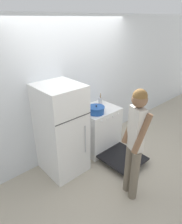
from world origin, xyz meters
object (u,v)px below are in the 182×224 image
at_px(stove_range, 99,130).
at_px(dutch_oven_pot, 96,110).
at_px(refrigerator, 61,130).
at_px(utensil_jar, 100,101).
at_px(person, 135,140).
at_px(tea_kettle, 88,105).

height_order(stove_range, dutch_oven_pot, dutch_oven_pot).
distance_m(refrigerator, dutch_oven_pot, 0.74).
height_order(refrigerator, stove_range, refrigerator).
relative_size(stove_range, dutch_oven_pot, 3.95).
height_order(utensil_jar, person, person).
height_order(stove_range, tea_kettle, tea_kettle).
bearing_deg(refrigerator, tea_kettle, 12.85).
bearing_deg(utensil_jar, tea_kettle, -179.07).
height_order(refrigerator, dutch_oven_pot, refrigerator).
distance_m(dutch_oven_pot, utensil_jar, 0.44).
relative_size(tea_kettle, person, 0.14).
xyz_separation_m(dutch_oven_pot, tea_kettle, (0.01, 0.25, 0.00)).
bearing_deg(stove_range, person, -111.91).
bearing_deg(refrigerator, dutch_oven_pot, -6.93).
bearing_deg(dutch_oven_pot, utensil_jar, 36.13).
bearing_deg(tea_kettle, refrigerator, -167.15).
xyz_separation_m(utensil_jar, person, (-0.66, -1.34, 0.00)).
distance_m(stove_range, dutch_oven_pot, 0.55).
bearing_deg(refrigerator, stove_range, 0.09).
distance_m(tea_kettle, person, 1.37).
bearing_deg(tea_kettle, person, -103.29).
bearing_deg(person, tea_kettle, 7.99).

